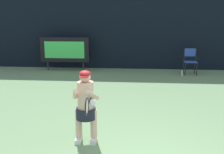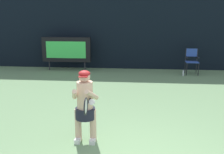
% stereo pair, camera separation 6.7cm
% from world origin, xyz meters
% --- Properties ---
extents(backdrop_screen, '(18.00, 0.12, 3.66)m').
position_xyz_m(backdrop_screen, '(0.00, 8.50, 1.81)').
color(backdrop_screen, black).
rests_on(backdrop_screen, ground).
extents(scoreboard, '(2.20, 0.21, 1.50)m').
position_xyz_m(scoreboard, '(-3.21, 7.82, 0.95)').
color(scoreboard, black).
rests_on(scoreboard, ground).
extents(umpire_chair, '(0.52, 0.44, 1.08)m').
position_xyz_m(umpire_chair, '(2.28, 7.52, 0.62)').
color(umpire_chair, black).
rests_on(umpire_chair, ground).
extents(water_bottle, '(0.07, 0.07, 0.27)m').
position_xyz_m(water_bottle, '(1.90, 7.15, 0.12)').
color(water_bottle, silver).
rests_on(water_bottle, ground).
extents(tennis_player, '(0.53, 0.61, 1.45)m').
position_xyz_m(tennis_player, '(-1.04, 1.03, 0.79)').
color(tennis_player, white).
rests_on(tennis_player, ground).
extents(tennis_racket, '(0.03, 0.60, 0.31)m').
position_xyz_m(tennis_racket, '(-0.92, 0.54, 0.92)').
color(tennis_racket, black).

